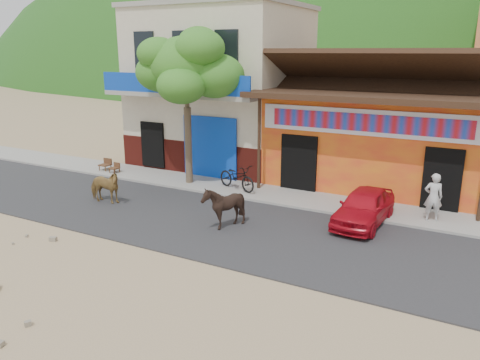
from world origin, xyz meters
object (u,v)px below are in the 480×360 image
(pedestrian, at_px, (433,197))
(cafe_chair_left, at_px, (105,160))
(red_car, at_px, (364,207))
(cafe_chair_right, at_px, (114,164))
(scooter, at_px, (237,177))
(cow_tan, at_px, (104,187))
(tree, at_px, (187,107))
(cow_dark, at_px, (224,207))

(pedestrian, height_order, cafe_chair_left, pedestrian)
(red_car, xyz_separation_m, cafe_chair_right, (-10.99, 0.87, -0.08))
(scooter, bearing_deg, cow_tan, 153.92)
(scooter, bearing_deg, cafe_chair_left, 110.47)
(red_car, height_order, cafe_chair_right, red_car)
(tree, bearing_deg, cafe_chair_right, -176.00)
(tree, relative_size, cow_dark, 4.48)
(tree, relative_size, pedestrian, 3.97)
(cow_dark, height_order, cafe_chair_left, cow_dark)
(cow_dark, xyz_separation_m, pedestrian, (5.48, 3.45, 0.17))
(cow_tan, distance_m, cafe_chair_left, 4.51)
(scooter, height_order, pedestrian, pedestrian)
(cow_dark, distance_m, red_car, 4.33)
(tree, bearing_deg, pedestrian, -0.20)
(cow_dark, xyz_separation_m, cafe_chair_left, (-8.02, 3.36, -0.12))
(tree, relative_size, cow_tan, 4.33)
(cow_tan, xyz_separation_m, red_car, (8.54, 2.25, -0.03))
(cow_dark, xyz_separation_m, scooter, (-1.47, 3.51, -0.10))
(cow_dark, xyz_separation_m, cafe_chair_right, (-7.36, 3.22, -0.20))
(red_car, bearing_deg, scooter, 170.30)
(red_car, distance_m, cafe_chair_left, 11.70)
(pedestrian, xyz_separation_m, cafe_chair_right, (-12.83, -0.23, -0.36))
(tree, bearing_deg, red_car, -8.89)
(scooter, distance_m, cafe_chair_right, 5.90)
(tree, height_order, cafe_chair_right, tree)
(cafe_chair_right, bearing_deg, pedestrian, 7.86)
(scooter, xyz_separation_m, cafe_chair_left, (-6.56, -0.16, -0.02))
(red_car, bearing_deg, pedestrian, 34.12)
(pedestrian, bearing_deg, cow_tan, 1.30)
(cow_tan, xyz_separation_m, scooter, (3.43, 3.41, -0.02))
(cow_tan, bearing_deg, red_car, -80.87)
(red_car, relative_size, cafe_chair_left, 3.44)
(cow_tan, bearing_deg, cafe_chair_left, 38.20)
(cow_dark, relative_size, cafe_chair_left, 1.42)
(cow_dark, bearing_deg, cow_tan, -113.47)
(tree, height_order, cafe_chair_left, tree)
(cow_tan, bearing_deg, pedestrian, -77.72)
(cafe_chair_right, bearing_deg, cafe_chair_left, 175.25)
(cafe_chair_left, height_order, cafe_chair_right, cafe_chair_left)
(cow_tan, relative_size, pedestrian, 0.92)
(pedestrian, relative_size, cafe_chair_left, 1.60)
(tree, relative_size, cafe_chair_right, 7.64)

